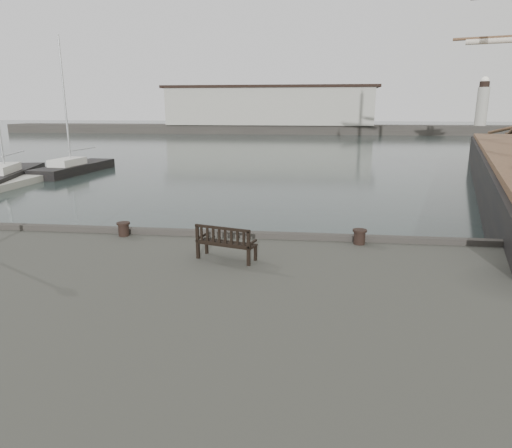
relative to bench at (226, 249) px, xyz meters
The scene contains 7 objects.
ground 3.11m from the bench, 88.55° to the left, with size 400.00×400.00×0.00m, color black.
breakwater 94.63m from the bench, 92.72° to the left, with size 140.00×9.50×12.20m.
bench is the anchor object (origin of this frame).
bollard_left 4.30m from the bench, 152.44° to the left, with size 0.43×0.43×0.45m, color black.
bollard_right 4.30m from the bench, 27.54° to the left, with size 0.44×0.44×0.46m, color black.
yacht_b 30.97m from the bench, 135.17° to the left, with size 5.52×11.63×14.85m.
yacht_d 32.74m from the bench, 125.32° to the left, with size 3.32×9.90×12.22m.
Camera 1 is at (2.24, -14.34, 5.65)m, focal length 32.00 mm.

